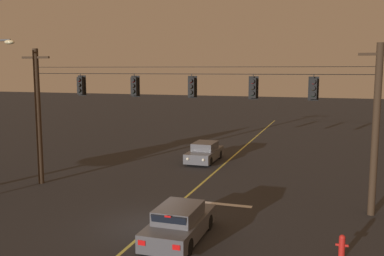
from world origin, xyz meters
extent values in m
plane|color=#28282B|center=(0.00, 0.00, 0.00)|extent=(180.00, 180.00, 0.00)
cube|color=#D1C64C|center=(0.00, 10.54, 0.00)|extent=(0.14, 60.00, 0.01)
cube|color=silver|center=(1.90, 3.94, 0.00)|extent=(3.40, 0.36, 0.01)
cylinder|color=#38281C|center=(-9.01, 4.54, 3.91)|extent=(0.32, 0.32, 7.82)
cube|color=#38281C|center=(-9.01, 4.54, 7.32)|extent=(1.80, 0.12, 0.12)
cylinder|color=slate|center=(-9.01, 4.54, 6.97)|extent=(0.12, 0.12, 0.18)
cylinder|color=#38281C|center=(9.01, 4.54, 3.91)|extent=(0.32, 0.32, 7.82)
cube|color=#38281C|center=(9.01, 4.54, 7.32)|extent=(1.80, 0.12, 0.12)
cylinder|color=slate|center=(9.01, 4.54, 6.97)|extent=(0.12, 0.12, 0.18)
cylinder|color=black|center=(0.00, 4.54, 6.42)|extent=(18.03, 0.03, 0.03)
cylinder|color=black|center=(0.00, 4.54, 6.77)|extent=(18.03, 0.02, 0.02)
cylinder|color=black|center=(-6.13, 4.54, 6.33)|extent=(0.04, 0.04, 0.18)
cube|color=black|center=(-6.13, 4.54, 5.76)|extent=(0.32, 0.26, 0.96)
cube|color=black|center=(-6.13, 4.69, 5.76)|extent=(0.48, 0.03, 1.12)
sphere|color=red|center=(-6.13, 4.38, 6.05)|extent=(0.17, 0.17, 0.17)
cylinder|color=black|center=(-6.13, 4.34, 6.09)|extent=(0.20, 0.10, 0.20)
sphere|color=#3D280A|center=(-6.13, 4.38, 5.76)|extent=(0.17, 0.17, 0.17)
cylinder|color=black|center=(-6.13, 4.34, 5.81)|extent=(0.20, 0.10, 0.20)
sphere|color=black|center=(-6.13, 4.38, 5.48)|extent=(0.17, 0.17, 0.17)
cylinder|color=black|center=(-6.13, 4.34, 5.52)|extent=(0.20, 0.10, 0.20)
cylinder|color=black|center=(-2.88, 4.54, 6.33)|extent=(0.04, 0.04, 0.18)
cube|color=black|center=(-2.88, 4.54, 5.76)|extent=(0.32, 0.26, 0.96)
cube|color=black|center=(-2.88, 4.69, 5.76)|extent=(0.48, 0.03, 1.12)
sphere|color=red|center=(-2.88, 4.38, 6.05)|extent=(0.17, 0.17, 0.17)
cylinder|color=black|center=(-2.88, 4.34, 6.09)|extent=(0.20, 0.10, 0.20)
sphere|color=#3D280A|center=(-2.88, 4.38, 5.76)|extent=(0.17, 0.17, 0.17)
cylinder|color=black|center=(-2.88, 4.34, 5.81)|extent=(0.20, 0.10, 0.20)
sphere|color=black|center=(-2.88, 4.38, 5.48)|extent=(0.17, 0.17, 0.17)
cylinder|color=black|center=(-2.88, 4.34, 5.52)|extent=(0.20, 0.10, 0.20)
cylinder|color=black|center=(0.31, 4.54, 6.33)|extent=(0.04, 0.04, 0.18)
cube|color=black|center=(0.31, 4.54, 5.76)|extent=(0.32, 0.26, 0.96)
cube|color=black|center=(0.31, 4.69, 5.76)|extent=(0.48, 0.03, 1.12)
sphere|color=red|center=(0.31, 4.38, 6.05)|extent=(0.17, 0.17, 0.17)
cylinder|color=black|center=(0.31, 4.34, 6.09)|extent=(0.20, 0.10, 0.20)
sphere|color=#3D280A|center=(0.31, 4.38, 5.76)|extent=(0.17, 0.17, 0.17)
cylinder|color=black|center=(0.31, 4.34, 5.81)|extent=(0.20, 0.10, 0.20)
sphere|color=black|center=(0.31, 4.38, 5.48)|extent=(0.17, 0.17, 0.17)
cylinder|color=black|center=(0.31, 4.34, 5.52)|extent=(0.20, 0.10, 0.20)
cylinder|color=black|center=(3.43, 4.54, 6.33)|extent=(0.04, 0.04, 0.18)
cube|color=black|center=(3.43, 4.54, 5.76)|extent=(0.32, 0.26, 0.96)
cube|color=black|center=(3.43, 4.69, 5.76)|extent=(0.48, 0.03, 1.12)
sphere|color=red|center=(3.43, 4.38, 6.05)|extent=(0.17, 0.17, 0.17)
cylinder|color=black|center=(3.43, 4.34, 6.09)|extent=(0.20, 0.10, 0.20)
sphere|color=#3D280A|center=(3.43, 4.38, 5.76)|extent=(0.17, 0.17, 0.17)
cylinder|color=black|center=(3.43, 4.34, 5.81)|extent=(0.20, 0.10, 0.20)
sphere|color=black|center=(3.43, 4.38, 5.48)|extent=(0.17, 0.17, 0.17)
cylinder|color=black|center=(3.43, 4.34, 5.52)|extent=(0.20, 0.10, 0.20)
cylinder|color=black|center=(6.25, 4.54, 6.33)|extent=(0.04, 0.04, 0.18)
cube|color=black|center=(6.25, 4.54, 5.76)|extent=(0.32, 0.26, 0.96)
cube|color=black|center=(6.25, 4.69, 5.76)|extent=(0.48, 0.03, 1.12)
sphere|color=red|center=(6.25, 4.38, 6.05)|extent=(0.17, 0.17, 0.17)
cylinder|color=black|center=(6.25, 4.34, 6.09)|extent=(0.20, 0.10, 0.20)
sphere|color=#3D280A|center=(6.25, 4.38, 5.76)|extent=(0.17, 0.17, 0.17)
cylinder|color=black|center=(6.25, 4.34, 5.81)|extent=(0.20, 0.10, 0.20)
sphere|color=black|center=(6.25, 4.38, 5.48)|extent=(0.17, 0.17, 0.17)
cylinder|color=black|center=(6.25, 4.34, 5.52)|extent=(0.20, 0.10, 0.20)
cube|color=#4C4C51|center=(1.59, -0.90, 0.51)|extent=(1.80, 4.30, 0.68)
cube|color=#4C4C51|center=(1.59, -1.02, 1.12)|extent=(1.51, 2.15, 0.54)
cube|color=black|center=(1.59, -0.09, 1.12)|extent=(1.40, 0.21, 0.48)
cube|color=black|center=(1.59, -2.09, 1.12)|extent=(1.37, 0.18, 0.46)
cylinder|color=black|center=(0.80, 0.43, 0.32)|extent=(0.22, 0.64, 0.64)
cylinder|color=black|center=(2.38, 0.43, 0.32)|extent=(0.22, 0.64, 0.64)
cylinder|color=black|center=(0.80, -2.24, 0.32)|extent=(0.22, 0.64, 0.64)
cylinder|color=black|center=(2.38, -2.24, 0.32)|extent=(0.22, 0.64, 0.64)
cube|color=red|center=(0.94, -3.07, 0.61)|extent=(0.28, 0.03, 0.18)
cube|color=red|center=(2.24, -3.07, 0.61)|extent=(0.28, 0.03, 0.18)
cube|color=red|center=(1.59, -2.19, 1.35)|extent=(0.24, 0.04, 0.06)
cube|color=#4C4C51|center=(-1.61, 13.39, 0.51)|extent=(1.80, 4.30, 0.68)
cube|color=#4C4C51|center=(-1.61, 13.51, 1.12)|extent=(1.51, 2.15, 0.54)
cube|color=black|center=(-1.61, 12.57, 1.12)|extent=(1.40, 0.21, 0.48)
cube|color=black|center=(-1.61, 14.57, 1.12)|extent=(1.37, 0.18, 0.46)
cylinder|color=black|center=(-0.82, 12.05, 0.32)|extent=(0.22, 0.64, 0.64)
cylinder|color=black|center=(-2.40, 12.05, 0.32)|extent=(0.22, 0.64, 0.64)
cylinder|color=black|center=(-0.82, 14.72, 0.32)|extent=(0.22, 0.64, 0.64)
cylinder|color=black|center=(-2.40, 14.72, 0.32)|extent=(0.22, 0.64, 0.64)
sphere|color=white|center=(-1.05, 11.22, 0.57)|extent=(0.20, 0.20, 0.20)
sphere|color=white|center=(-2.17, 11.22, 0.57)|extent=(0.20, 0.20, 0.20)
ellipsoid|color=beige|center=(-8.19, 1.55, 7.99)|extent=(0.56, 0.30, 0.22)
cylinder|color=red|center=(7.65, -0.71, 0.35)|extent=(0.22, 0.22, 0.70)
sphere|color=red|center=(7.65, -0.71, 0.73)|extent=(0.22, 0.22, 0.22)
cylinder|color=red|center=(7.49, -0.71, 0.45)|extent=(0.12, 0.09, 0.09)
cylinder|color=red|center=(7.81, -0.71, 0.45)|extent=(0.12, 0.09, 0.09)
camera|label=1|loc=(7.13, -16.34, 6.66)|focal=40.54mm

